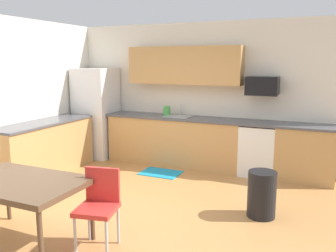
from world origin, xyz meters
TOP-DOWN VIEW (x-y plane):
  - ground_plane at (0.00, 0.00)m, footprint 12.00×12.00m
  - wall_back at (0.00, 2.65)m, footprint 5.80×0.10m
  - cabinet_run_back at (-0.44, 2.30)m, footprint 2.61×0.60m
  - cabinet_run_back_right at (1.93, 2.30)m, footprint 0.94×0.60m
  - cabinet_run_left at (-2.30, 0.80)m, footprint 0.60×2.00m
  - countertop_back at (0.00, 2.30)m, footprint 4.80×0.64m
  - countertop_left at (-2.30, 0.80)m, footprint 0.64×2.00m
  - upper_cabinets_back at (-0.30, 2.43)m, footprint 2.20×0.34m
  - refrigerator at (-2.18, 2.22)m, footprint 0.76×0.70m
  - oven_range at (1.16, 2.30)m, footprint 0.60×0.60m
  - microwave at (1.16, 2.40)m, footprint 0.54×0.36m
  - sink_basin at (-0.38, 2.30)m, footprint 0.48×0.40m
  - sink_faucet at (-0.38, 2.48)m, footprint 0.02×0.02m
  - dining_table at (-0.75, -1.22)m, footprint 1.40×0.90m
  - chair_near_table at (0.05, -0.92)m, footprint 0.47×0.47m
  - trash_bin at (1.51, 0.55)m, footprint 0.36×0.36m
  - floor_mat at (-0.43, 1.65)m, footprint 0.70×0.50m
  - kettle at (-0.62, 2.35)m, footprint 0.14×0.14m

SIDE VIEW (x-z plane):
  - ground_plane at x=0.00m, z-range 0.00..0.00m
  - floor_mat at x=-0.43m, z-range 0.00..0.01m
  - trash_bin at x=1.51m, z-range 0.00..0.60m
  - cabinet_run_back at x=-0.44m, z-range 0.00..0.90m
  - cabinet_run_back_right at x=1.93m, z-range 0.00..0.90m
  - cabinet_run_left at x=-2.30m, z-range 0.00..0.90m
  - oven_range at x=1.16m, z-range 0.00..0.91m
  - chair_near_table at x=0.05m, z-range 0.08..0.93m
  - dining_table at x=-0.75m, z-range 0.30..1.03m
  - sink_basin at x=-0.38m, z-range 0.81..0.95m
  - refrigerator at x=-2.18m, z-range 0.00..1.84m
  - countertop_back at x=0.00m, z-range 0.90..0.94m
  - countertop_left at x=-2.30m, z-range 0.90..0.94m
  - kettle at x=-0.62m, z-range 0.92..1.12m
  - sink_faucet at x=-0.38m, z-range 0.92..1.16m
  - wall_back at x=0.00m, z-range 0.00..2.70m
  - microwave at x=1.16m, z-range 1.40..1.72m
  - upper_cabinets_back at x=-0.30m, z-range 1.55..2.25m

